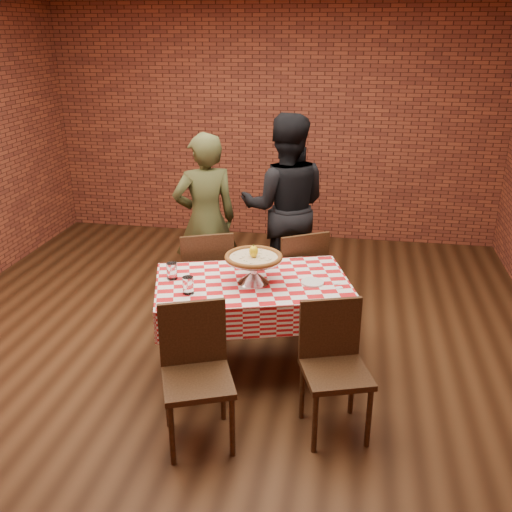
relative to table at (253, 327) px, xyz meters
name	(u,v)px	position (x,y,z in m)	size (l,w,h in m)	color
ground	(219,352)	(-0.33, 0.20, -0.38)	(6.00, 6.00, 0.00)	black
back_wall	(273,122)	(-0.33, 3.20, 1.08)	(5.50, 5.50, 0.00)	brown
table	(253,327)	(0.00, 0.00, 0.00)	(1.40, 0.84, 0.75)	#432A16
tablecloth	(253,296)	(0.00, 0.00, 0.26)	(1.44, 0.88, 0.24)	red
pizza_stand	(254,270)	(0.01, -0.02, 0.48)	(0.42, 0.42, 0.19)	silver
pizza	(254,258)	(0.01, -0.02, 0.58)	(0.42, 0.42, 0.03)	beige
lemon	(254,251)	(0.01, -0.02, 0.63)	(0.07, 0.07, 0.09)	yellow
water_glass_left	(188,285)	(-0.41, -0.29, 0.45)	(0.08, 0.08, 0.12)	white
water_glass_right	(172,271)	(-0.60, -0.06, 0.45)	(0.08, 0.08, 0.12)	white
side_plate	(312,282)	(0.44, 0.04, 0.39)	(0.17, 0.17, 0.01)	white
sweetener_packet_a	(339,288)	(0.64, -0.01, 0.39)	(0.05, 0.04, 0.01)	white
sweetener_packet_b	(336,283)	(0.62, 0.06, 0.39)	(0.05, 0.04, 0.01)	white
condiment_caddy	(258,257)	(-0.01, 0.31, 0.45)	(0.10, 0.08, 0.13)	silver
chair_near_left	(197,381)	(-0.19, -0.89, 0.08)	(0.43, 0.43, 0.91)	#432A16
chair_near_right	(336,374)	(0.66, -0.65, 0.07)	(0.41, 0.41, 0.89)	#432A16
chair_far_left	(205,277)	(-0.55, 0.65, 0.09)	(0.45, 0.45, 0.93)	#432A16
chair_far_right	(294,277)	(0.23, 0.82, 0.08)	(0.44, 0.44, 0.92)	#432A16
diner_olive	(206,221)	(-0.66, 1.13, 0.45)	(0.60, 0.40, 1.65)	#414423
diner_black	(285,207)	(0.05, 1.47, 0.52)	(0.87, 0.68, 1.79)	black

